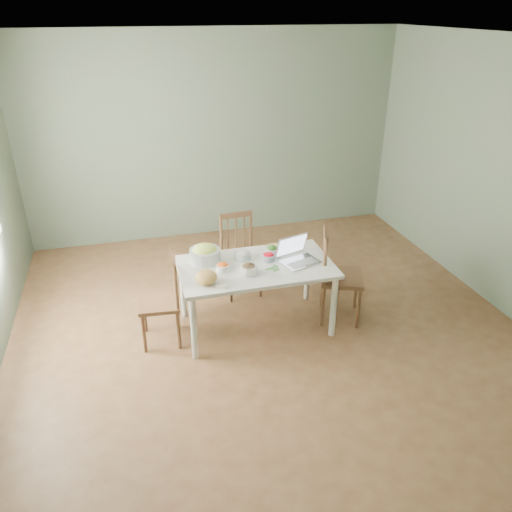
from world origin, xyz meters
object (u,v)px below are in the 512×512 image
object	(u,v)px
chair_far	(241,256)
laptop	(301,252)
chair_left	(159,300)
chair_right	(342,275)
bowl_squash	(205,253)
dining_table	(256,296)
bread_boule	(206,277)

from	to	relation	value
chair_far	laptop	bearing A→B (deg)	-64.29
chair_far	chair_left	world-z (taller)	chair_far
chair_right	bowl_squash	size ratio (longest dim) A/B	3.29
dining_table	chair_right	world-z (taller)	chair_right
dining_table	chair_left	xyz separation A→B (m)	(-0.95, 0.01, 0.10)
chair_right	bread_boule	size ratio (longest dim) A/B	5.02
chair_far	chair_left	distance (m)	1.17
chair_far	chair_left	bearing A→B (deg)	-148.50
chair_right	bowl_squash	world-z (taller)	chair_right
bread_boule	laptop	bearing A→B (deg)	9.25
bread_boule	bowl_squash	size ratio (longest dim) A/B	0.66
bread_boule	laptop	distance (m)	0.97
chair_left	bread_boule	size ratio (longest dim) A/B	4.56
dining_table	chair_right	distance (m)	0.89
bread_boule	bowl_squash	bearing A→B (deg)	81.36
chair_far	bread_boule	bearing A→B (deg)	-124.24
dining_table	laptop	size ratio (longest dim) A/B	4.23
bread_boule	bowl_squash	world-z (taller)	bowl_squash
dining_table	bread_boule	xyz separation A→B (m)	(-0.52, -0.22, 0.41)
chair_right	bowl_squash	xyz separation A→B (m)	(-1.34, 0.28, 0.29)
chair_right	bowl_squash	distance (m)	1.39
chair_right	bread_boule	world-z (taller)	chair_right
dining_table	bowl_squash	xyz separation A→B (m)	(-0.46, 0.21, 0.43)
bread_boule	bowl_squash	xyz separation A→B (m)	(0.07, 0.43, 0.02)
chair_right	bread_boule	bearing A→B (deg)	117.61
bread_boule	chair_left	bearing A→B (deg)	151.72
chair_right	chair_far	bearing A→B (deg)	70.62
bread_boule	laptop	world-z (taller)	laptop
chair_right	laptop	distance (m)	0.55
bread_boule	bowl_squash	distance (m)	0.44
bowl_squash	chair_far	bearing A→B (deg)	44.93
dining_table	bowl_squash	world-z (taller)	bowl_squash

